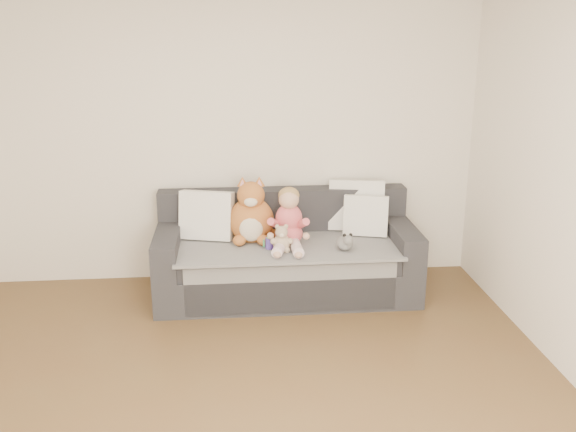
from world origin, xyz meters
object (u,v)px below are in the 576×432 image
object	(u,v)px
plush_cat	(252,217)
sippy_cup	(270,241)
sofa	(286,258)
teddy_bear	(282,240)
toddler	(289,222)

from	to	relation	value
plush_cat	sippy_cup	size ratio (longest dim) A/B	4.63
sofa	teddy_bear	bearing A→B (deg)	-102.62
toddler	teddy_bear	bearing A→B (deg)	-110.93
sofa	plush_cat	distance (m)	0.48
toddler	teddy_bear	distance (m)	0.19
sofa	teddy_bear	world-z (taller)	sofa
toddler	teddy_bear	xyz separation A→B (m)	(-0.07, -0.14, -0.11)
plush_cat	teddy_bear	size ratio (longest dim) A/B	2.50
sofa	sippy_cup	world-z (taller)	sofa
toddler	sippy_cup	size ratio (longest dim) A/B	4.04
plush_cat	teddy_bear	xyz separation A→B (m)	(0.23, -0.29, -0.12)
teddy_bear	sippy_cup	bearing A→B (deg)	150.83
sofa	plush_cat	xyz separation A→B (m)	(-0.29, 0.03, 0.38)
sofa	toddler	distance (m)	0.39
teddy_bear	sippy_cup	xyz separation A→B (m)	(-0.09, 0.06, -0.03)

